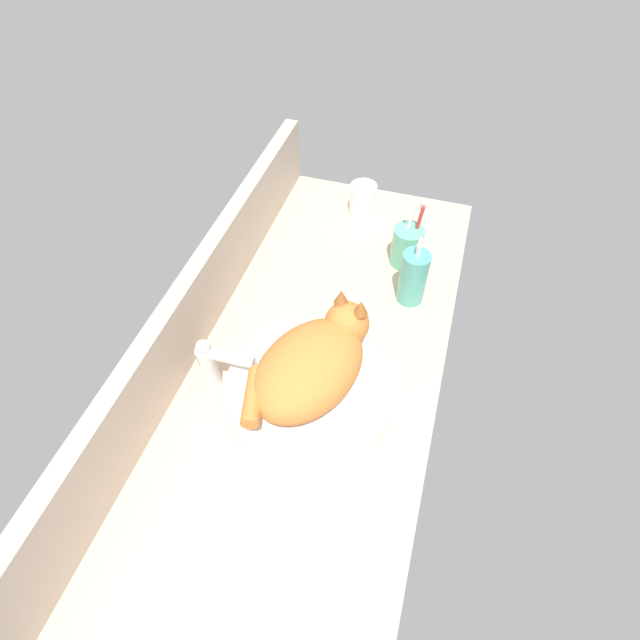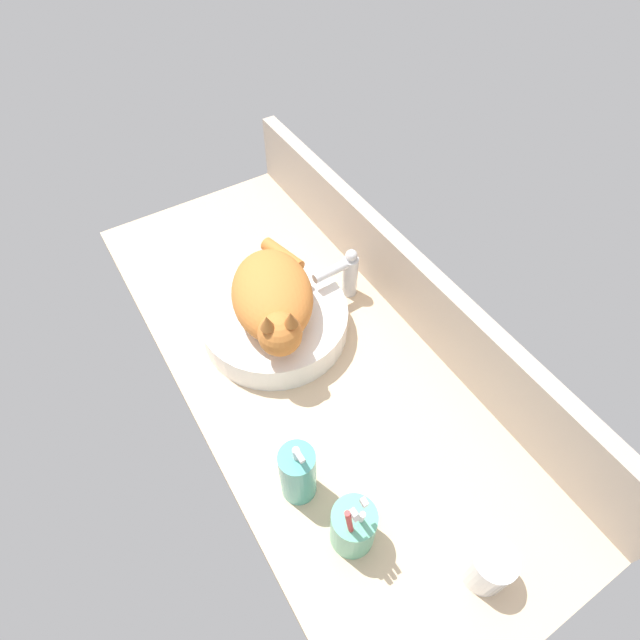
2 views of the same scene
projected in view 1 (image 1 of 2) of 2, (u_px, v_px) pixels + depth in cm
name	position (u px, v px, depth cm)	size (l,w,h in cm)	color
ground_plane	(311.00, 366.00, 108.50)	(129.02, 54.96, 4.00)	#D1B28E
backsplash_panel	(194.00, 308.00, 105.00)	(129.02, 3.60, 17.64)	#AD9E8E
sink_basin	(309.00, 395.00, 97.68)	(32.45, 32.45, 6.77)	white
cat	(313.00, 363.00, 91.40)	(30.21, 24.68, 14.00)	#CC7533
faucet	(213.00, 363.00, 97.79)	(3.60, 11.84, 13.60)	silver
soap_dispenser	(413.00, 277.00, 113.50)	(6.34, 6.34, 16.95)	teal
toothbrush_cup	(407.00, 245.00, 122.68)	(7.56, 7.56, 18.72)	#5BB28E
water_glass	(363.00, 201.00, 136.42)	(7.19, 7.19, 9.06)	white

